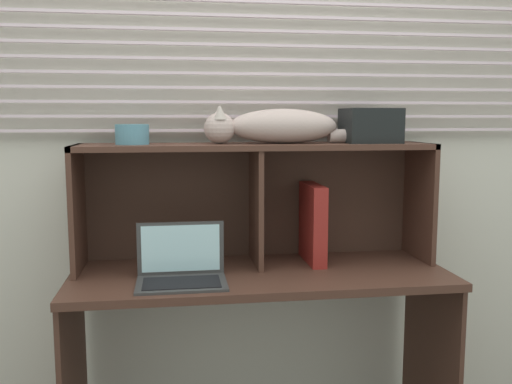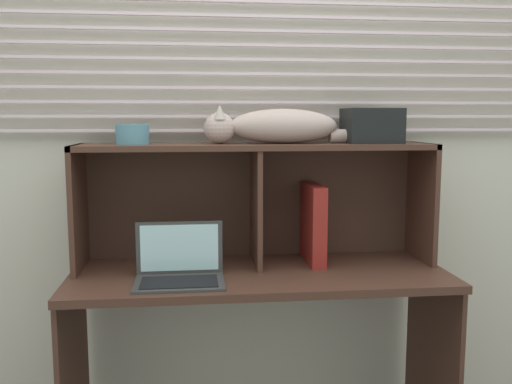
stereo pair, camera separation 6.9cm
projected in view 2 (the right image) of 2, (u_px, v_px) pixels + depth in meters
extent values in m
cube|color=beige|center=(251.00, 135.00, 2.40)|extent=(4.40, 0.04, 2.50)
cube|color=silver|center=(252.00, 130.00, 2.35)|extent=(2.52, 0.02, 0.01)
cube|color=silver|center=(252.00, 116.00, 2.34)|extent=(2.52, 0.02, 0.01)
cube|color=silver|center=(252.00, 102.00, 2.33)|extent=(2.52, 0.02, 0.01)
cube|color=silver|center=(252.00, 88.00, 2.32)|extent=(2.52, 0.02, 0.01)
cube|color=silver|center=(252.00, 74.00, 2.32)|extent=(2.52, 0.02, 0.01)
cube|color=silver|center=(252.00, 60.00, 2.31)|extent=(2.52, 0.02, 0.01)
cube|color=silver|center=(252.00, 45.00, 2.30)|extent=(2.52, 0.02, 0.01)
cube|color=silver|center=(252.00, 31.00, 2.29)|extent=(2.52, 0.02, 0.01)
cube|color=silver|center=(252.00, 16.00, 2.29)|extent=(2.52, 0.02, 0.01)
cube|color=silver|center=(252.00, 1.00, 2.28)|extent=(2.52, 0.02, 0.01)
cube|color=#472B21|center=(259.00, 275.00, 2.16)|extent=(1.44, 0.56, 0.03)
cube|color=#472B21|center=(74.00, 375.00, 2.12)|extent=(0.02, 0.50, 0.71)
cube|color=#472B21|center=(432.00, 357.00, 2.28)|extent=(0.02, 0.50, 0.71)
cube|color=#472B21|center=(256.00, 146.00, 2.21)|extent=(1.40, 0.30, 0.02)
cube|color=#472B21|center=(78.00, 207.00, 2.16)|extent=(0.02, 0.30, 0.49)
cube|color=#472B21|center=(422.00, 201.00, 2.31)|extent=(0.02, 0.30, 0.49)
cube|color=#472B21|center=(256.00, 207.00, 2.24)|extent=(0.02, 0.28, 0.46)
cube|color=#422B21|center=(252.00, 199.00, 2.38)|extent=(1.40, 0.01, 0.49)
ellipsoid|color=#B7A29B|center=(283.00, 126.00, 2.21)|extent=(0.43, 0.16, 0.14)
sphere|color=#B7A29B|center=(220.00, 128.00, 2.18)|extent=(0.12, 0.12, 0.12)
cone|color=#B3A79C|center=(220.00, 112.00, 2.14)|extent=(0.05, 0.05, 0.05)
cone|color=#B5A69F|center=(219.00, 112.00, 2.20)|extent=(0.05, 0.05, 0.05)
cylinder|color=#B7A29B|center=(353.00, 136.00, 2.25)|extent=(0.20, 0.06, 0.06)
cube|color=#373737|center=(179.00, 283.00, 1.99)|extent=(0.32, 0.22, 0.01)
cube|color=#373737|center=(180.00, 248.00, 2.08)|extent=(0.32, 0.01, 0.20)
cube|color=#B2E0EA|center=(179.00, 248.00, 2.07)|extent=(0.29, 0.00, 0.17)
cube|color=black|center=(179.00, 282.00, 1.97)|extent=(0.27, 0.15, 0.00)
cube|color=maroon|center=(313.00, 223.00, 2.27)|extent=(0.06, 0.26, 0.32)
cube|color=#4F6846|center=(200.00, 263.00, 2.24)|extent=(0.15, 0.21, 0.02)
cube|color=brown|center=(201.00, 259.00, 2.24)|extent=(0.15, 0.21, 0.01)
cylinder|color=teal|center=(132.00, 134.00, 2.15)|extent=(0.13, 0.13, 0.08)
cube|color=black|center=(371.00, 126.00, 2.25)|extent=(0.22, 0.19, 0.14)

